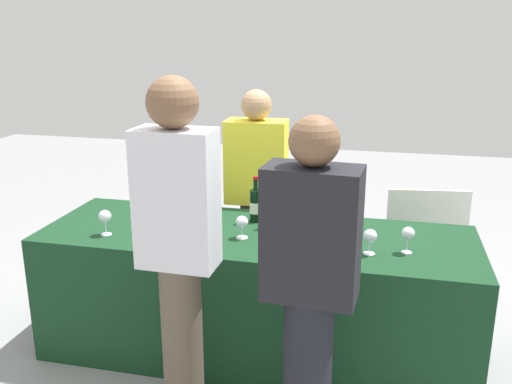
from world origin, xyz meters
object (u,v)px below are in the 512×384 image
at_px(wine_glass_1, 170,219).
at_px(wine_glass_2, 242,223).
at_px(wine_glass_4, 408,234).
at_px(guest_0, 178,244).
at_px(wine_glass_3, 370,237).
at_px(menu_board, 425,246).
at_px(wine_bottle_3, 277,210).
at_px(wine_bottle_2, 256,205).
at_px(guest_1, 310,283).
at_px(wine_bottle_0, 163,200).
at_px(wine_glass_0, 105,217).
at_px(wine_bottle_1, 197,202).
at_px(server_pouring, 256,193).

relative_size(wine_glass_1, wine_glass_2, 1.08).
xyz_separation_m(wine_glass_4, guest_0, (-1.06, -0.61, 0.09)).
relative_size(wine_glass_3, menu_board, 0.16).
height_order(wine_bottle_3, wine_glass_2, wine_bottle_3).
relative_size(wine_bottle_2, guest_0, 0.17).
height_order(guest_0, guest_1, guest_0).
bearing_deg(guest_1, wine_bottle_0, 144.59).
height_order(wine_bottle_0, wine_glass_2, wine_bottle_0).
height_order(wine_glass_0, guest_1, guest_1).
distance_m(wine_bottle_0, wine_glass_0, 0.40).
bearing_deg(wine_glass_0, wine_bottle_3, 20.91).
bearing_deg(guest_0, wine_bottle_1, 104.98).
bearing_deg(wine_bottle_2, wine_bottle_1, -172.39).
distance_m(guest_1, menu_board, 1.84).
distance_m(wine_bottle_2, server_pouring, 0.46).
bearing_deg(wine_bottle_3, wine_glass_4, -17.66).
relative_size(wine_bottle_0, wine_bottle_3, 1.08).
xyz_separation_m(server_pouring, guest_0, (-0.06, -1.35, 0.14)).
bearing_deg(wine_bottle_0, wine_glass_2, -20.38).
relative_size(wine_bottle_1, wine_glass_3, 2.26).
xyz_separation_m(wine_bottle_0, wine_glass_4, (1.47, -0.22, -0.01)).
height_order(wine_glass_1, server_pouring, server_pouring).
relative_size(wine_glass_2, menu_board, 0.16).
height_order(wine_bottle_3, wine_glass_4, wine_bottle_3).
bearing_deg(wine_glass_1, wine_bottle_2, 40.04).
bearing_deg(menu_board, guest_1, -118.07).
distance_m(wine_bottle_2, wine_glass_1, 0.55).
distance_m(wine_glass_2, wine_glass_4, 0.91).
xyz_separation_m(wine_bottle_3, menu_board, (0.93, 0.79, -0.46)).
bearing_deg(wine_glass_4, wine_glass_0, -175.98).
xyz_separation_m(wine_bottle_0, wine_bottle_1, (0.21, 0.04, -0.01)).
distance_m(wine_glass_2, guest_0, 0.64).
bearing_deg(server_pouring, wine_glass_2, 94.81).
bearing_deg(wine_glass_4, menu_board, 80.23).
height_order(wine_bottle_0, wine_glass_1, wine_bottle_0).
distance_m(wine_glass_0, guest_1, 1.37).
distance_m(wine_bottle_2, menu_board, 1.38).
xyz_separation_m(wine_glass_3, menu_board, (0.37, 1.09, -0.45)).
relative_size(wine_glass_2, wine_glass_4, 0.91).
relative_size(wine_glass_0, wine_glass_1, 1.05).
bearing_deg(wine_bottle_3, menu_board, 40.30).
height_order(wine_bottle_0, wine_bottle_2, wine_bottle_0).
xyz_separation_m(wine_bottle_0, guest_0, (0.42, -0.83, 0.07)).
relative_size(wine_bottle_2, server_pouring, 0.19).
relative_size(wine_bottle_3, guest_1, 0.19).
relative_size(wine_bottle_0, wine_bottle_1, 1.06).
bearing_deg(wine_glass_3, wine_bottle_2, 152.58).
height_order(wine_bottle_2, guest_0, guest_0).
xyz_separation_m(wine_bottle_3, wine_glass_0, (-0.94, -0.36, 0.00)).
xyz_separation_m(wine_bottle_1, guest_1, (0.83, -0.91, -0.03)).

